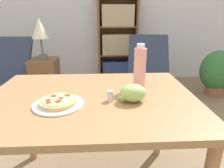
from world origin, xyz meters
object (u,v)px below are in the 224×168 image
(lounge_chair_far, at_px, (148,80))
(drink_bottle, at_px, (140,67))
(pizza_on_plate, at_px, (58,103))
(potted_plant_floor, at_px, (218,72))
(table_lamp, at_px, (40,30))
(salt_shaker, at_px, (110,96))
(lounge_chair_near, at_px, (7,87))
(side_table, at_px, (46,82))
(bookshelf, at_px, (117,43))
(grape_bunch, at_px, (132,93))

(lounge_chair_far, bearing_deg, drink_bottle, -98.38)
(pizza_on_plate, xyz_separation_m, drink_bottle, (0.47, 0.25, 0.12))
(lounge_chair_far, relative_size, potted_plant_floor, 1.30)
(drink_bottle, distance_m, lounge_chair_far, 1.59)
(pizza_on_plate, bearing_deg, table_lamp, 107.96)
(pizza_on_plate, distance_m, salt_shaker, 0.28)
(pizza_on_plate, relative_size, lounge_chair_far, 0.30)
(potted_plant_floor, bearing_deg, drink_bottle, -133.74)
(pizza_on_plate, xyz_separation_m, salt_shaker, (0.27, 0.04, 0.01))
(lounge_chair_near, height_order, side_table, lounge_chair_near)
(drink_bottle, bearing_deg, lounge_chair_far, 73.88)
(pizza_on_plate, height_order, table_lamp, table_lamp)
(salt_shaker, xyz_separation_m, lounge_chair_far, (0.61, 1.63, -0.48))
(lounge_chair_far, bearing_deg, potted_plant_floor, 13.20)
(drink_bottle, xyz_separation_m, lounge_chair_far, (0.41, 1.43, -0.58))
(drink_bottle, relative_size, lounge_chair_near, 0.32)
(lounge_chair_near, xyz_separation_m, bookshelf, (1.51, 1.00, 0.40))
(grape_bunch, xyz_separation_m, bookshelf, (0.12, 2.49, -0.10))
(lounge_chair_near, relative_size, side_table, 1.43)
(salt_shaker, height_order, table_lamp, table_lamp)
(salt_shaker, distance_m, bookshelf, 2.49)
(side_table, height_order, potted_plant_floor, potted_plant_floor)
(grape_bunch, relative_size, lounge_chair_near, 0.17)
(bookshelf, distance_m, table_lamp, 1.40)
(grape_bunch, distance_m, bookshelf, 2.49)
(pizza_on_plate, relative_size, lounge_chair_near, 0.30)
(bookshelf, distance_m, potted_plant_floor, 1.64)
(grape_bunch, distance_m, side_table, 1.90)
(salt_shaker, height_order, lounge_chair_far, lounge_chair_far)
(salt_shaker, bearing_deg, drink_bottle, 46.54)
(potted_plant_floor, bearing_deg, pizza_on_plate, -137.36)
(bookshelf, xyz_separation_m, side_table, (-1.03, -0.89, -0.38))
(grape_bunch, distance_m, lounge_chair_near, 2.10)
(potted_plant_floor, bearing_deg, salt_shaker, -133.71)
(pizza_on_plate, xyz_separation_m, lounge_chair_far, (0.88, 1.68, -0.46))
(grape_bunch, distance_m, salt_shaker, 0.12)
(drink_bottle, height_order, potted_plant_floor, drink_bottle)
(potted_plant_floor, bearing_deg, table_lamp, -176.46)
(pizza_on_plate, height_order, drink_bottle, drink_bottle)
(drink_bottle, distance_m, bookshelf, 2.28)
(lounge_chair_near, relative_size, bookshelf, 0.61)
(grape_bunch, height_order, salt_shaker, grape_bunch)
(pizza_on_plate, relative_size, table_lamp, 0.51)
(lounge_chair_near, distance_m, bookshelf, 1.85)
(lounge_chair_far, relative_size, side_table, 1.43)
(pizza_on_plate, height_order, grape_bunch, grape_bunch)
(drink_bottle, xyz_separation_m, bookshelf, (0.04, 2.27, -0.18))
(lounge_chair_far, bearing_deg, pizza_on_plate, -109.95)
(salt_shaker, bearing_deg, potted_plant_floor, 46.29)
(lounge_chair_far, distance_m, side_table, 1.41)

